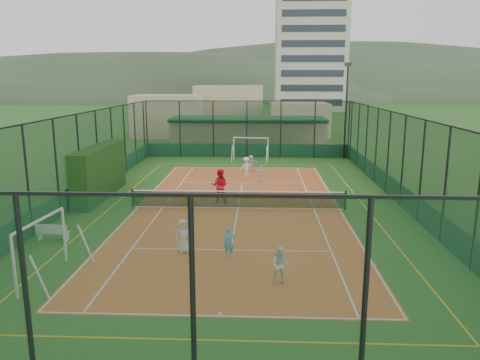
% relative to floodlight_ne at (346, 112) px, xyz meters
% --- Properties ---
extents(ground, '(300.00, 300.00, 0.00)m').
position_rel_floodlight_ne_xyz_m(ground, '(-8.60, -16.60, -4.12)').
color(ground, '#2D6422').
rests_on(ground, ground).
extents(court_slab, '(11.17, 23.97, 0.01)m').
position_rel_floodlight_ne_xyz_m(court_slab, '(-8.60, -16.60, -4.12)').
color(court_slab, '#C7612C').
rests_on(court_slab, ground).
extents(tennis_net, '(11.67, 0.12, 1.06)m').
position_rel_floodlight_ne_xyz_m(tennis_net, '(-8.60, -16.60, -3.59)').
color(tennis_net, black).
rests_on(tennis_net, ground).
extents(perimeter_fence, '(18.12, 34.12, 5.00)m').
position_rel_floodlight_ne_xyz_m(perimeter_fence, '(-8.60, -16.60, -1.62)').
color(perimeter_fence, '#11331B').
rests_on(perimeter_fence, ground).
extents(floodlight_ne, '(0.60, 0.26, 8.25)m').
position_rel_floodlight_ne_xyz_m(floodlight_ne, '(0.00, 0.00, 0.00)').
color(floodlight_ne, black).
rests_on(floodlight_ne, ground).
extents(clubhouse, '(15.20, 7.20, 3.15)m').
position_rel_floodlight_ne_xyz_m(clubhouse, '(-8.60, 5.40, -2.55)').
color(clubhouse, tan).
rests_on(clubhouse, ground).
extents(apartment_tower, '(15.00, 12.00, 30.00)m').
position_rel_floodlight_ne_xyz_m(apartment_tower, '(3.40, 65.40, 10.88)').
color(apartment_tower, beige).
rests_on(apartment_tower, ground).
extents(distant_hills, '(200.00, 60.00, 24.00)m').
position_rel_floodlight_ne_xyz_m(distant_hills, '(-8.60, 133.40, -4.12)').
color(distant_hills, '#384C33').
rests_on(distant_hills, ground).
extents(hedge_left, '(1.04, 6.94, 3.04)m').
position_rel_floodlight_ne_xyz_m(hedge_left, '(-16.90, -14.41, -2.61)').
color(hedge_left, black).
rests_on(hedge_left, ground).
extents(white_bench, '(1.43, 0.46, 0.80)m').
position_rel_floodlight_ne_xyz_m(white_bench, '(-16.40, -22.15, -3.73)').
color(white_bench, white).
rests_on(white_bench, ground).
extents(futsal_goal_near, '(3.35, 1.26, 2.11)m').
position_rel_floodlight_ne_xyz_m(futsal_goal_near, '(-15.05, -26.00, -3.07)').
color(futsal_goal_near, white).
rests_on(futsal_goal_near, ground).
extents(futsal_goal_far, '(3.16, 1.32, 1.98)m').
position_rel_floodlight_ne_xyz_m(futsal_goal_far, '(-8.21, -1.48, -3.14)').
color(futsal_goal_far, white).
rests_on(futsal_goal_far, ground).
extents(child_near_left, '(0.81, 0.71, 1.39)m').
position_rel_floodlight_ne_xyz_m(child_near_left, '(-10.51, -23.37, -3.42)').
color(child_near_left, silver).
rests_on(child_near_left, court_slab).
extents(child_near_mid, '(0.47, 0.35, 1.20)m').
position_rel_floodlight_ne_xyz_m(child_near_mid, '(-8.62, -23.74, -3.52)').
color(child_near_mid, '#52A6E8').
rests_on(child_near_mid, court_slab).
extents(child_near_right, '(0.67, 0.53, 1.37)m').
position_rel_floodlight_ne_xyz_m(child_near_right, '(-6.70, -26.21, -3.43)').
color(child_near_right, white).
rests_on(child_near_right, court_slab).
extents(child_far_left, '(1.06, 0.93, 1.42)m').
position_rel_floodlight_ne_xyz_m(child_far_left, '(-8.41, -8.20, -3.41)').
color(child_far_left, white).
rests_on(child_far_left, court_slab).
extents(child_far_right, '(0.72, 0.36, 1.18)m').
position_rel_floodlight_ne_xyz_m(child_far_right, '(-7.32, -10.22, -3.53)').
color(child_far_right, white).
rests_on(child_far_right, court_slab).
extents(child_far_back, '(1.17, 0.52, 1.22)m').
position_rel_floodlight_ne_xyz_m(child_far_back, '(-8.11, -5.99, -3.50)').
color(child_far_back, white).
rests_on(child_far_back, court_slab).
extents(coach, '(1.03, 0.85, 1.93)m').
position_rel_floodlight_ne_xyz_m(coach, '(-9.69, -15.40, -3.15)').
color(coach, red).
rests_on(coach, court_slab).
extents(tennis_balls, '(3.51, 1.09, 0.07)m').
position_rel_floodlight_ne_xyz_m(tennis_balls, '(-10.40, -14.85, -4.08)').
color(tennis_balls, '#CCE033').
rests_on(tennis_balls, court_slab).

